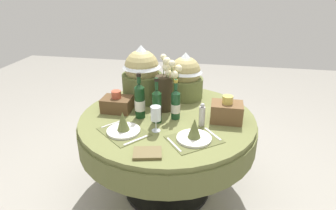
% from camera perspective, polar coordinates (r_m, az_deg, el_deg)
% --- Properties ---
extents(ground, '(8.00, 8.00, 0.00)m').
position_cam_1_polar(ground, '(2.71, -0.14, -16.02)').
color(ground, '#9E998E').
extents(dining_table, '(1.42, 1.42, 0.73)m').
position_cam_1_polar(dining_table, '(2.37, -0.15, -5.20)').
color(dining_table, olive).
rests_on(dining_table, ground).
extents(place_setting_left, '(0.43, 0.42, 0.16)m').
position_cam_1_polar(place_setting_left, '(2.08, -8.83, -4.19)').
color(place_setting_left, brown).
rests_on(place_setting_left, dining_table).
extents(place_setting_right, '(0.43, 0.41, 0.16)m').
position_cam_1_polar(place_setting_right, '(1.97, 5.20, -5.66)').
color(place_setting_right, brown).
rests_on(place_setting_right, dining_table).
extents(flower_vase, '(0.22, 0.17, 0.46)m').
position_cam_1_polar(flower_vase, '(2.33, -0.56, 3.34)').
color(flower_vase, '#332819').
rests_on(flower_vase, dining_table).
extents(wine_bottle_left, '(0.07, 0.07, 0.35)m').
position_cam_1_polar(wine_bottle_left, '(2.16, -2.21, -0.16)').
color(wine_bottle_left, '#143819').
rests_on(wine_bottle_left, dining_table).
extents(wine_bottle_centre, '(0.08, 0.08, 0.36)m').
position_cam_1_polar(wine_bottle_centre, '(2.24, -5.61, 0.87)').
color(wine_bottle_centre, '#143819').
rests_on(wine_bottle_centre, dining_table).
extents(wine_bottle_right, '(0.07, 0.07, 0.32)m').
position_cam_1_polar(wine_bottle_right, '(2.22, 1.52, 0.19)').
color(wine_bottle_right, '#194223').
rests_on(wine_bottle_right, dining_table).
extents(wine_glass_left, '(0.07, 0.07, 0.19)m').
position_cam_1_polar(wine_glass_left, '(2.03, -2.44, -1.79)').
color(wine_glass_left, silver).
rests_on(wine_glass_left, dining_table).
extents(pepper_mill, '(0.04, 0.04, 0.18)m').
position_cam_1_polar(pepper_mill, '(2.14, 6.74, -2.04)').
color(pepper_mill, '#B7B2AD').
rests_on(pepper_mill, dining_table).
extents(book_on_table, '(0.20, 0.17, 0.02)m').
position_cam_1_polar(book_on_table, '(1.84, -4.08, -9.43)').
color(book_on_table, brown).
rests_on(book_on_table, dining_table).
extents(gift_tub_back_left, '(0.35, 0.35, 0.49)m').
position_cam_1_polar(gift_tub_back_left, '(2.53, -5.18, 6.54)').
color(gift_tub_back_left, '#566033').
rests_on(gift_tub_back_left, dining_table).
extents(gift_tub_back_centre, '(0.32, 0.32, 0.42)m').
position_cam_1_polar(gift_tub_back_centre, '(2.59, 3.41, 6.03)').
color(gift_tub_back_centre, olive).
rests_on(gift_tub_back_centre, dining_table).
extents(woven_basket_side_left, '(0.24, 0.17, 0.18)m').
position_cam_1_polar(woven_basket_side_left, '(2.40, -10.04, 0.28)').
color(woven_basket_side_left, brown).
rests_on(woven_basket_side_left, dining_table).
extents(woven_basket_side_right, '(0.24, 0.18, 0.21)m').
position_cam_1_polar(woven_basket_side_right, '(2.24, 11.50, -1.28)').
color(woven_basket_side_right, brown).
rests_on(woven_basket_side_right, dining_table).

